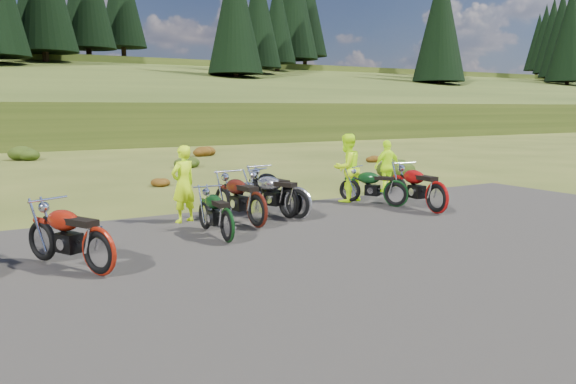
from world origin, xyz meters
TOP-DOWN VIEW (x-y plane):
  - ground at (0.00, 0.00)m, footprint 300.00×300.00m
  - gravel_pad at (0.00, -2.00)m, footprint 20.00×12.00m
  - hill_slope at (0.00, 50.00)m, footprint 300.00×45.97m
  - conifer_26 at (21.00, 49.00)m, footprint 6.16×6.16m
  - conifer_27 at (27.00, 55.00)m, footprint 5.72×5.72m
  - conifer_28 at (33.00, 61.00)m, footprint 5.28×5.28m
  - conifer_30 at (45.00, 73.00)m, footprint 7.48×7.48m
  - conifer_31 at (51.00, 48.00)m, footprint 7.04×7.04m
  - conifer_32 at (57.00, 54.00)m, footprint 6.60×6.60m
  - conifer_33 at (63.00, 60.00)m, footprint 6.16×6.16m
  - conifer_34 at (69.00, 66.00)m, footprint 5.72×5.72m
  - conifer_35 at (75.00, 72.00)m, footprint 5.28×5.28m
  - conifer_36 at (81.00, 78.00)m, footprint 7.92×7.92m
  - conifer_37 at (87.00, 53.00)m, footprint 7.48×7.48m
  - conifer_38 at (93.00, 59.00)m, footprint 7.04×7.04m
  - conifer_39 at (99.00, 65.00)m, footprint 6.60×6.60m
  - conifer_40 at (105.00, 71.00)m, footprint 6.16×6.16m
  - conifer_41 at (111.00, 77.00)m, footprint 5.72×5.72m
  - shrub_3 at (-3.30, 21.90)m, footprint 1.56×1.56m
  - shrub_4 at (-0.40, 9.20)m, footprint 0.77×0.77m
  - shrub_5 at (2.50, 14.50)m, footprint 1.03×1.03m
  - shrub_6 at (5.40, 19.80)m, footprint 1.30×1.30m
  - shrub_7 at (8.30, 7.10)m, footprint 1.56×1.56m
  - shrub_8 at (11.20, 12.40)m, footprint 0.77×0.77m
  - motorcycle_1 at (-4.33, -0.41)m, footprint 1.66×2.31m
  - motorcycle_2 at (-1.70, 0.59)m, footprint 0.73×1.97m
  - motorcycle_3 at (0.65, 1.80)m, footprint 1.55×2.33m
  - motorcycle_4 at (-0.57, 1.52)m, footprint 0.98×2.32m
  - motorcycle_5 at (0.56, 2.09)m, footprint 0.98×2.34m
  - motorcycle_6 at (4.06, 0.75)m, footprint 0.88×2.34m
  - motorcycle_7 at (3.82, 2.01)m, footprint 1.54×2.10m
  - person_middle at (-1.74, 2.94)m, footprint 0.75×0.62m
  - person_right_a at (3.20, 3.39)m, footprint 1.05×0.88m
  - person_right_b at (5.30, 4.15)m, footprint 0.96×0.40m

SIDE VIEW (x-z plane):
  - ground at x=0.00m, z-range 0.00..0.00m
  - gravel_pad at x=0.00m, z-range -0.02..0.02m
  - hill_slope at x=0.00m, z-range -4.69..4.69m
  - motorcycle_1 at x=-4.33m, z-range -0.58..0.58m
  - motorcycle_2 at x=-1.70m, z-range -0.51..0.51m
  - motorcycle_3 at x=0.65m, z-range -0.58..0.58m
  - motorcycle_4 at x=-0.57m, z-range -0.59..0.59m
  - motorcycle_5 at x=0.56m, z-range -0.60..0.60m
  - motorcycle_6 at x=4.06m, z-range -0.60..0.60m
  - motorcycle_7 at x=3.82m, z-range -0.53..0.53m
  - shrub_4 at x=-0.40m, z-range 0.00..0.45m
  - shrub_8 at x=11.20m, z-range 0.00..0.45m
  - shrub_5 at x=2.50m, z-range 0.00..0.61m
  - shrub_6 at x=5.40m, z-range 0.00..0.77m
  - shrub_3 at x=-3.30m, z-range 0.00..0.92m
  - shrub_7 at x=8.30m, z-range 0.00..0.92m
  - person_right_b at x=5.30m, z-range 0.00..1.63m
  - person_middle at x=-1.74m, z-range 0.00..1.77m
  - person_right_a at x=3.20m, z-range 0.00..1.91m
  - conifer_26 at x=21.00m, z-range 5.37..21.37m
  - conifer_27 at x=27.00m, z-range 6.56..21.56m
  - conifer_31 at x=51.00m, z-range 5.18..23.18m
  - conifer_28 at x=33.00m, z-range 7.76..21.76m
  - conifer_32 at x=57.00m, z-range 6.37..23.37m
  - conifer_33 at x=63.00m, z-range 7.56..23.56m
  - conifer_37 at x=87.00m, z-range 6.17..25.17m
  - conifer_34 at x=69.00m, z-range 8.76..23.76m
  - conifer_38 at x=93.00m, z-range 7.37..25.37m
  - conifer_35 at x=75.00m, z-range 9.95..23.95m
  - conifer_39 at x=99.00m, z-range 8.56..25.56m
  - conifer_41 at x=111.00m, z-range 10.15..25.15m
  - conifer_40 at x=105.00m, z-range 9.76..25.76m
  - conifer_30 at x=45.00m, z-range 10.16..29.16m
  - conifer_36 at x=81.00m, z-range 10.16..30.16m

